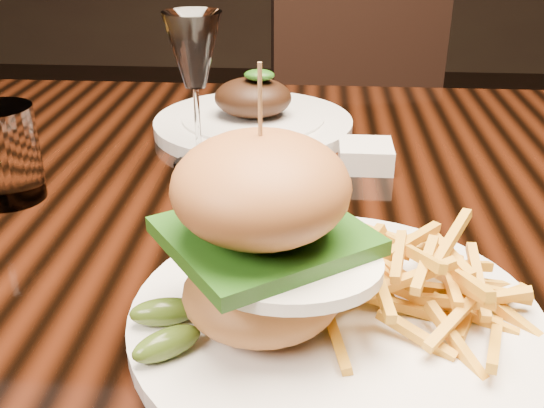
# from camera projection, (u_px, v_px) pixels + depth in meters

# --- Properties ---
(dining_table) EXTENTS (1.60, 0.90, 0.75)m
(dining_table) POSITION_uv_depth(u_px,v_px,m) (319.00, 250.00, 0.77)
(dining_table) COLOR black
(dining_table) RESTS_ON ground
(burger_plate) EXTENTS (0.33, 0.33, 0.22)m
(burger_plate) POSITION_uv_depth(u_px,v_px,m) (322.00, 270.00, 0.48)
(burger_plate) COLOR silver
(burger_plate) RESTS_ON dining_table
(ramekin) EXTENTS (0.07, 0.07, 0.03)m
(ramekin) POSITION_uv_depth(u_px,v_px,m) (366.00, 156.00, 0.80)
(ramekin) COLOR silver
(ramekin) RESTS_ON dining_table
(wine_glass) EXTENTS (0.07, 0.07, 0.19)m
(wine_glass) POSITION_uv_depth(u_px,v_px,m) (194.00, 56.00, 0.75)
(wine_glass) COLOR white
(wine_glass) RESTS_ON dining_table
(water_tumbler) EXTENTS (0.08, 0.08, 0.11)m
(water_tumbler) POSITION_uv_depth(u_px,v_px,m) (3.00, 154.00, 0.70)
(water_tumbler) COLOR white
(water_tumbler) RESTS_ON dining_table
(far_dish) EXTENTS (0.29, 0.29, 0.09)m
(far_dish) POSITION_uv_depth(u_px,v_px,m) (253.00, 119.00, 0.92)
(far_dish) COLOR silver
(far_dish) RESTS_ON dining_table
(chair_far) EXTENTS (0.55, 0.55, 0.95)m
(chair_far) POSITION_uv_depth(u_px,v_px,m) (369.00, 120.00, 1.61)
(chair_far) COLOR black
(chair_far) RESTS_ON ground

